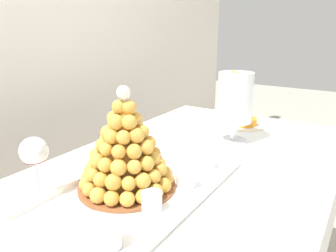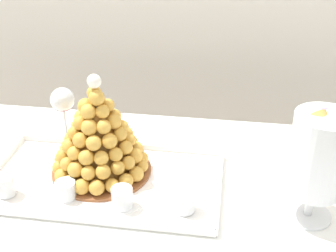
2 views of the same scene
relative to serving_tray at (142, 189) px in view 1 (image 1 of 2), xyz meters
name	(u,v)px [view 1 (image 1 of 2)]	position (x,y,z in m)	size (l,w,h in m)	color
buffet_table	(174,201)	(0.13, -0.03, -0.10)	(1.67, 0.88, 0.74)	brown
serving_tray	(142,189)	(0.00, 0.00, 0.00)	(0.63, 0.35, 0.02)	white
croquembouche	(126,150)	(-0.02, 0.04, 0.12)	(0.28, 0.28, 0.29)	brown
dessert_cup_left	(110,235)	(-0.24, -0.10, 0.03)	(0.05, 0.05, 0.05)	silver
dessert_cup_mid_left	(152,202)	(-0.08, -0.09, 0.02)	(0.05, 0.05, 0.05)	silver
dessert_cup_centre	(186,179)	(0.07, -0.10, 0.03)	(0.05, 0.05, 0.05)	silver
dessert_cup_mid_right	(207,160)	(0.23, -0.09, 0.03)	(0.05, 0.05, 0.05)	silver
macaron_goblet	(235,98)	(0.53, -0.06, 0.17)	(0.14, 0.14, 0.30)	white
fruit_tart_plate	(245,123)	(0.76, -0.03, 0.01)	(0.21, 0.21, 0.05)	white
wine_glass	(34,153)	(-0.18, 0.21, 0.13)	(0.07, 0.07, 0.17)	silver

